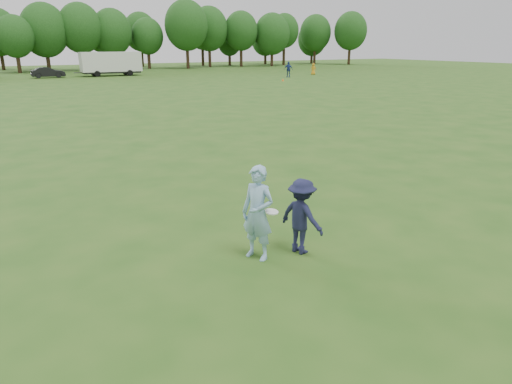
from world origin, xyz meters
TOP-DOWN VIEW (x-y plane):
  - ground at (0.00, 0.00)m, footprint 200.00×200.00m
  - thrower at (-1.31, -0.27)m, footprint 0.74×0.85m
  - defender at (-0.38, -0.48)m, footprint 0.87×1.17m
  - player_far_b at (28.99, 44.67)m, footprint 1.17×1.21m
  - player_far_c at (34.73, 46.89)m, footprint 0.95×0.88m
  - car_f at (1.00, 59.25)m, footprint 4.16×1.48m
  - field_cone at (24.83, 39.49)m, footprint 0.28×0.28m
  - disc_in_play at (-1.12, -0.49)m, footprint 0.32×0.31m
  - cargo_trailer at (9.16, 59.12)m, footprint 9.00×2.75m
  - treeline at (2.81, 76.90)m, footprint 130.35×18.39m

SIDE VIEW (x-z plane):
  - ground at x=0.00m, z-range 0.00..0.00m
  - field_cone at x=24.83m, z-range 0.00..0.30m
  - car_f at x=1.00m, z-range 0.00..1.37m
  - defender at x=-0.38m, z-range 0.00..1.61m
  - player_far_c at x=34.73m, z-range 0.00..1.63m
  - thrower at x=-1.31m, z-range 0.00..1.96m
  - player_far_b at x=28.99m, z-range 0.00..2.03m
  - disc_in_play at x=-1.12m, z-range 1.01..1.08m
  - cargo_trailer at x=9.16m, z-range 0.18..3.38m
  - treeline at x=2.81m, z-range 0.39..12.13m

